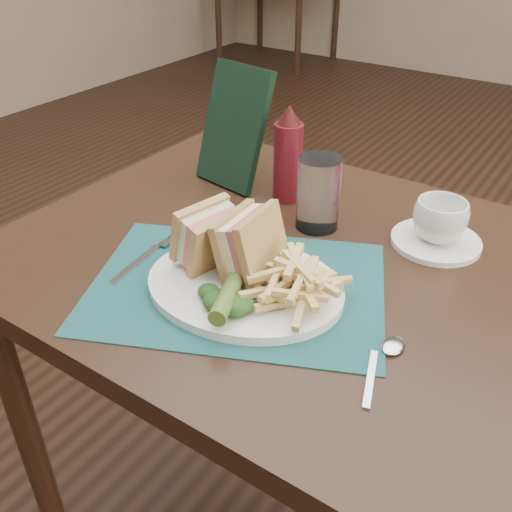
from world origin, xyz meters
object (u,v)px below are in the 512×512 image
(saucer, at_px, (436,241))
(check_presenter, at_px, (234,127))
(table_main, at_px, (276,405))
(drinking_glass, at_px, (318,193))
(table_bg_left, at_px, (278,13))
(placemat, at_px, (237,286))
(ketchup_bottle, at_px, (288,153))
(sandwich_half_b, at_px, (238,240))
(coffee_cup, at_px, (440,221))
(sandwich_half_a, at_px, (200,230))
(plate, at_px, (245,286))

(saucer, height_order, check_presenter, check_presenter)
(table_main, xyz_separation_m, drinking_glass, (0.01, 0.10, 0.44))
(table_bg_left, distance_m, check_presenter, 4.11)
(placemat, height_order, saucer, saucer)
(drinking_glass, xyz_separation_m, ketchup_bottle, (-0.10, 0.06, 0.03))
(saucer, bearing_deg, sandwich_half_b, -128.64)
(table_main, bearing_deg, coffee_cup, 37.38)
(table_bg_left, height_order, sandwich_half_a, sandwich_half_a)
(table_bg_left, relative_size, sandwich_half_b, 8.45)
(saucer, xyz_separation_m, coffee_cup, (0.00, 0.00, 0.04))
(saucer, bearing_deg, sandwich_half_a, -135.84)
(table_main, height_order, sandwich_half_b, sandwich_half_b)
(table_main, distance_m, plate, 0.41)
(plate, height_order, drinking_glass, drinking_glass)
(placemat, relative_size, drinking_glass, 3.37)
(sandwich_half_b, bearing_deg, saucer, 48.42)
(placemat, distance_m, sandwich_half_b, 0.07)
(plate, bearing_deg, ketchup_bottle, 99.25)
(table_main, height_order, table_bg_left, same)
(coffee_cup, xyz_separation_m, ketchup_bottle, (-0.30, 0.00, 0.05))
(placemat, distance_m, saucer, 0.36)
(sandwich_half_a, height_order, drinking_glass, drinking_glass)
(ketchup_bottle, bearing_deg, table_bg_left, 122.45)
(check_presenter, bearing_deg, table_bg_left, 130.18)
(sandwich_half_b, xyz_separation_m, ketchup_bottle, (-0.08, 0.27, 0.02))
(drinking_glass, bearing_deg, plate, -88.29)
(table_bg_left, bearing_deg, ketchup_bottle, -57.55)
(sandwich_half_a, distance_m, saucer, 0.40)
(plate, distance_m, sandwich_half_a, 0.11)
(sandwich_half_a, height_order, check_presenter, check_presenter)
(placemat, height_order, sandwich_half_b, sandwich_half_b)
(table_bg_left, xyz_separation_m, placemat, (2.32, -3.80, 0.38))
(ketchup_bottle, bearing_deg, plate, -69.92)
(table_bg_left, height_order, sandwich_half_b, sandwich_half_b)
(table_main, xyz_separation_m, saucer, (0.21, 0.16, 0.38))
(table_main, height_order, drinking_glass, drinking_glass)
(saucer, bearing_deg, table_bg_left, 125.76)
(placemat, distance_m, plate, 0.02)
(sandwich_half_a, distance_m, drinking_glass, 0.23)
(coffee_cup, bearing_deg, placemat, -125.44)
(placemat, height_order, coffee_cup, coffee_cup)
(placemat, bearing_deg, ketchup_bottle, 107.39)
(placemat, distance_m, coffee_cup, 0.36)
(saucer, distance_m, ketchup_bottle, 0.31)
(check_presenter, bearing_deg, ketchup_bottle, 5.41)
(coffee_cup, distance_m, ketchup_bottle, 0.30)
(placemat, relative_size, plate, 1.46)
(ketchup_bottle, bearing_deg, table_main, -61.91)
(drinking_glass, height_order, check_presenter, check_presenter)
(table_bg_left, xyz_separation_m, drinking_glass, (2.33, -3.57, 0.44))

